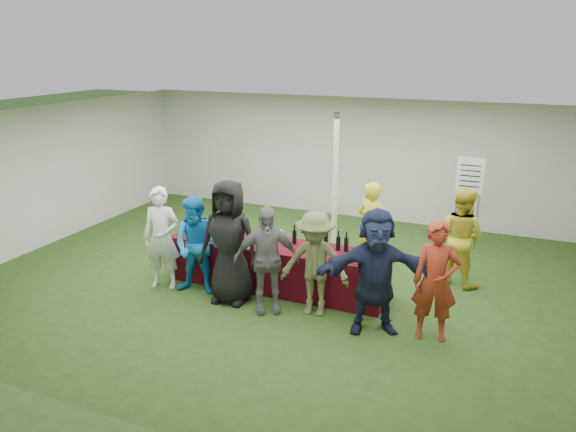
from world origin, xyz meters
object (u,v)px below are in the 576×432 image
at_px(serving_table, 277,266).
at_px(wine_list_sign, 469,183).
at_px(staff_back, 461,237).
at_px(customer_0, 162,238).
at_px(customer_2, 229,242).
at_px(customer_3, 266,260).
at_px(customer_1, 197,246).
at_px(dump_bucket, 366,257).
at_px(customer_5, 375,271).
at_px(customer_6, 436,281).
at_px(staff_pourer, 372,229).
at_px(customer_4, 315,264).

height_order(serving_table, wine_list_sign, wine_list_sign).
height_order(staff_back, customer_0, customer_0).
relative_size(wine_list_sign, customer_2, 0.94).
bearing_deg(customer_3, wine_list_sign, 28.88).
xyz_separation_m(wine_list_sign, customer_1, (-3.67, -3.72, -0.52)).
xyz_separation_m(customer_0, customer_2, (1.25, -0.03, 0.12)).
bearing_deg(dump_bucket, customer_5, -62.43).
relative_size(serving_table, customer_0, 2.15).
bearing_deg(customer_3, dump_bucket, -5.47).
bearing_deg(customer_6, staff_pourer, 115.19).
bearing_deg(customer_3, customer_6, -25.83).
relative_size(customer_2, customer_4, 1.22).
relative_size(staff_pourer, customer_5, 0.93).
bearing_deg(customer_5, customer_0, 154.60).
bearing_deg(customer_3, customer_0, 146.77).
relative_size(dump_bucket, customer_5, 0.13).
bearing_deg(customer_5, customer_6, -15.79).
bearing_deg(staff_pourer, dump_bucket, 125.86).
bearing_deg(serving_table, customer_2, -123.59).
relative_size(customer_1, customer_5, 0.90).
bearing_deg(customer_2, customer_3, -12.79).
height_order(customer_0, customer_4, customer_0).
relative_size(serving_table, staff_pourer, 2.20).
relative_size(customer_2, customer_6, 1.16).
distance_m(serving_table, wine_list_sign, 4.13).
relative_size(customer_3, customer_5, 0.92).
distance_m(customer_0, customer_6, 4.32).
height_order(serving_table, staff_back, staff_back).
height_order(dump_bucket, customer_4, customer_4).
bearing_deg(customer_5, customer_4, 146.72).
bearing_deg(dump_bucket, customer_1, -170.48).
height_order(staff_back, customer_4, staff_back).
distance_m(staff_pourer, customer_5, 2.02).
height_order(customer_0, customer_1, customer_0).
bearing_deg(customer_6, serving_table, 154.56).
bearing_deg(customer_6, customer_4, 167.33).
bearing_deg(serving_table, dump_bucket, -8.21).
bearing_deg(customer_0, dump_bucket, -6.36).
bearing_deg(customer_0, customer_2, -15.67).
height_order(customer_2, customer_6, customer_2).
distance_m(customer_1, customer_6, 3.66).
xyz_separation_m(serving_table, customer_2, (-0.47, -0.70, 0.58)).
bearing_deg(customer_5, customer_1, 153.88).
height_order(customer_3, customer_5, customer_5).
distance_m(wine_list_sign, customer_0, 5.73).
xyz_separation_m(serving_table, customer_1, (-1.06, -0.65, 0.42)).
bearing_deg(customer_0, customer_6, -14.17).
xyz_separation_m(wine_list_sign, customer_2, (-3.07, -3.77, -0.36)).
xyz_separation_m(wine_list_sign, customer_0, (-4.32, -3.74, -0.48)).
bearing_deg(customer_2, staff_back, 29.14).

